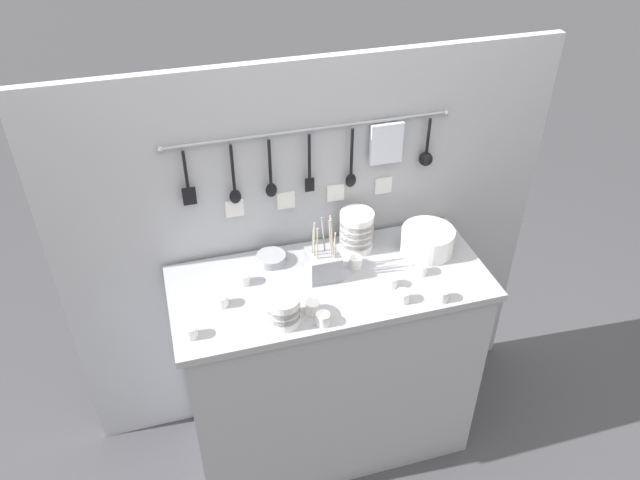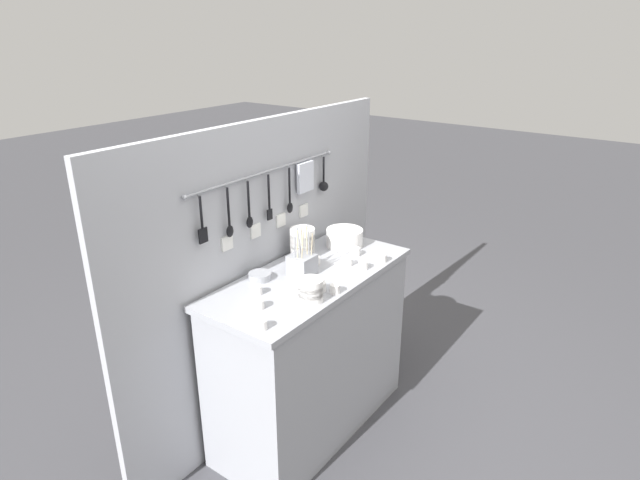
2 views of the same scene
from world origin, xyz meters
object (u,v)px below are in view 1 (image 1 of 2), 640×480
cup_front_left (313,307)px  cup_front_right (421,269)px  steel_mixing_bowl (271,258)px  cup_back_left (391,281)px  cutlery_caddy (323,264)px  cup_edge_far (323,319)px  cup_mid_row (222,300)px  cup_back_right (403,296)px  cup_edge_near (356,262)px  bowl_stack_wide_centre (356,230)px  cup_centre (442,295)px  bowl_stack_nested_right (283,310)px  cup_beside_plates (190,332)px  plate_stack (427,241)px  cup_by_caddy (243,279)px

cup_front_left → cup_front_right: 0.47m
steel_mixing_bowl → cup_back_left: size_ratio=2.33×
cutlery_caddy → cup_edge_far: size_ratio=5.48×
steel_mixing_bowl → cup_front_left: size_ratio=2.33×
cup_back_left → cup_mid_row: size_ratio=1.00×
cup_back_right → cup_edge_far: bearing=-173.9°
cup_edge_near → cutlery_caddy: bearing=-173.9°
bowl_stack_wide_centre → cup_edge_far: bowl_stack_wide_centre is taller
cup_centre → bowl_stack_nested_right: bearing=175.4°
cup_beside_plates → cup_mid_row: (0.13, 0.13, 0.00)m
cup_beside_plates → cup_mid_row: bearing=45.4°
bowl_stack_wide_centre → cup_beside_plates: bearing=-155.2°
cup_edge_near → plate_stack: bearing=3.7°
cup_beside_plates → cup_back_left: bearing=4.5°
bowl_stack_wide_centre → cup_front_right: bowl_stack_wide_centre is taller
cutlery_caddy → cup_front_left: bearing=-116.5°
cup_centre → cup_edge_far: bearing=180.0°
bowl_stack_wide_centre → cup_back_left: bearing=-79.7°
cup_centre → cup_mid_row: size_ratio=1.00×
cup_front_left → cup_back_left: bearing=9.9°
cup_edge_far → plate_stack: bearing=29.1°
steel_mixing_bowl → cup_back_right: bearing=-41.0°
cutlery_caddy → cup_beside_plates: (-0.52, -0.19, -0.03)m
steel_mixing_bowl → cup_front_left: (0.08, -0.32, 0.00)m
cutlery_caddy → cup_mid_row: size_ratio=5.48×
steel_mixing_bowl → cup_front_right: bearing=-23.0°
cup_by_caddy → cup_front_right: bearing=-11.2°
cup_mid_row → cup_front_right: same height
cup_edge_far → cup_front_right: (0.44, 0.16, 0.00)m
cup_centre → cup_back_left: 0.19m
cup_front_right → cup_mid_row: bearing=177.6°
cup_by_caddy → steel_mixing_bowl: bearing=37.1°
bowl_stack_nested_right → cup_edge_far: size_ratio=2.36×
steel_mixing_bowl → cup_edge_far: cup_edge_far is taller
bowl_stack_wide_centre → bowl_stack_nested_right: bowl_stack_wide_centre is taller
plate_stack → cup_by_caddy: 0.74m
steel_mixing_bowl → cup_beside_plates: bearing=-137.3°
steel_mixing_bowl → cutlery_caddy: size_ratio=0.43×
cup_by_caddy → cup_edge_near: (0.44, -0.02, 0.00)m
cup_edge_near → cup_back_right: bearing=-67.2°
bowl_stack_wide_centre → cup_by_caddy: bowl_stack_wide_centre is taller
cup_mid_row → steel_mixing_bowl: bearing=41.0°
cup_by_caddy → cup_front_left: size_ratio=1.00×
cutlery_caddy → cup_edge_near: cutlery_caddy is taller
cup_by_caddy → cup_mid_row: (-0.10, -0.10, 0.00)m
cup_back_right → cup_front_left: bearing=174.0°
bowl_stack_nested_right → cup_edge_near: 0.41m
cup_edge_far → cup_by_caddy: bearing=127.8°
cup_back_right → cup_mid_row: bearing=165.9°
plate_stack → cup_edge_near: size_ratio=4.25×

